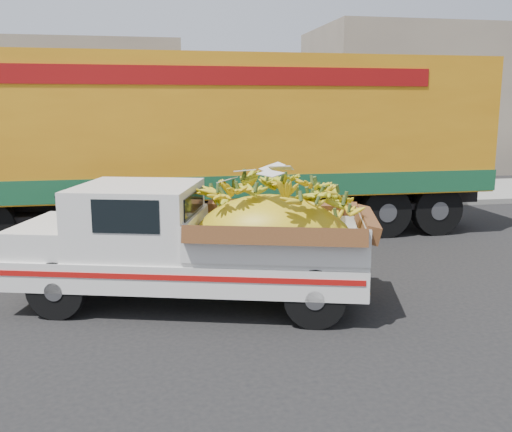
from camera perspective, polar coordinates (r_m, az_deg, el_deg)
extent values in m
plane|color=black|center=(8.94, -8.94, -7.35)|extent=(100.00, 100.00, 0.00)
cube|color=gray|center=(14.97, -9.76, 0.37)|extent=(60.00, 0.25, 0.15)
cube|color=gray|center=(17.04, -9.90, 1.64)|extent=(60.00, 4.00, 0.14)
cube|color=gray|center=(27.65, 20.56, 10.74)|extent=(14.00, 6.00, 6.00)
cylinder|color=black|center=(8.07, -19.27, -6.95)|extent=(0.82, 0.44, 0.79)
cylinder|color=black|center=(9.40, -15.46, -4.21)|extent=(0.82, 0.44, 0.79)
cylinder|color=black|center=(7.35, 5.91, -8.13)|extent=(0.82, 0.44, 0.79)
cylinder|color=black|center=(8.79, 5.87, -4.91)|extent=(0.82, 0.44, 0.79)
cube|color=silver|center=(8.19, -6.52, -4.81)|extent=(5.16, 3.05, 0.40)
cube|color=#A50F0C|center=(7.35, -7.96, -6.16)|extent=(4.57, 1.34, 0.07)
cube|color=silver|center=(9.02, -21.56, -4.76)|extent=(0.58, 1.68, 0.14)
cube|color=silver|center=(8.73, -19.46, -1.77)|extent=(1.31, 1.83, 0.37)
cube|color=silver|center=(8.23, -11.73, -0.13)|extent=(2.01, 2.07, 0.93)
cube|color=black|center=(7.37, -12.95, -0.07)|extent=(0.85, 0.26, 0.43)
cube|color=silver|center=(7.91, 2.23, -1.83)|extent=(2.77, 2.35, 0.53)
ellipsoid|color=gold|center=(7.95, 1.48, -2.58)|extent=(2.46, 1.95, 1.32)
cylinder|color=black|center=(13.08, 17.58, 0.60)|extent=(1.10, 0.33, 1.10)
cylinder|color=black|center=(14.83, 13.89, 1.97)|extent=(1.10, 0.33, 1.10)
cylinder|color=black|center=(12.55, 12.77, 0.42)|extent=(1.10, 0.33, 1.10)
cylinder|color=black|center=(14.37, 9.55, 1.86)|extent=(1.10, 0.33, 1.10)
cylinder|color=black|center=(13.76, -23.40, 0.70)|extent=(1.10, 0.33, 1.10)
cube|color=black|center=(12.52, -3.92, 1.71)|extent=(12.01, 1.11, 0.36)
cube|color=orange|center=(12.36, -4.02, 9.05)|extent=(11.78, 2.61, 2.84)
cube|color=#17502D|center=(12.46, -3.94, 3.67)|extent=(11.84, 2.63, 0.45)
cube|color=maroon|center=(11.12, -3.23, 13.85)|extent=(8.40, 0.10, 0.35)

